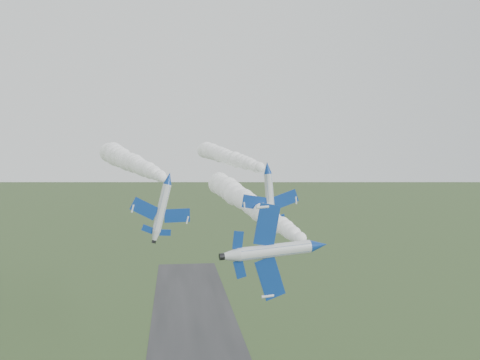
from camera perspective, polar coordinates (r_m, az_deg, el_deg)
The scene contains 6 objects.
jet_lead at distance 68.24m, azimuth 8.43°, elevation -6.92°, with size 3.97×14.07×11.62m.
smoke_trail_jet_lead at distance 100.99m, azimuth 0.82°, elevation -2.44°, with size 5.02×62.54×5.02m, color white, non-canonical shape.
jet_pair_left at distance 89.23m, azimuth -7.60°, elevation 0.19°, with size 9.94×11.99×3.57m.
smoke_trail_jet_pair_left at distance 124.97m, azimuth -11.60°, elevation 1.92°, with size 5.56×67.93×5.56m, color white, non-canonical shape.
jet_pair_right at distance 90.77m, azimuth 2.96°, elevation 1.32°, with size 9.95×11.87×2.96m.
smoke_trail_jet_pair_right at distance 127.66m, azimuth -1.56°, elevation 2.55°, with size 4.53×69.72×4.53m, color white, non-canonical shape.
Camera 1 is at (-5.57, -70.88, 46.16)m, focal length 40.00 mm.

